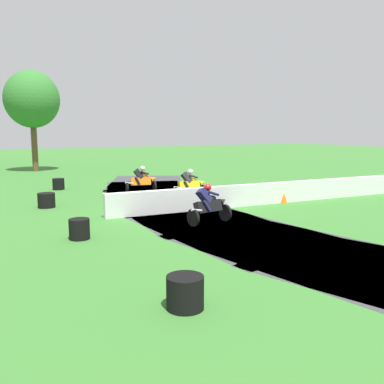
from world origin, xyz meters
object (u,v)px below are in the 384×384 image
object	(u,v)px
motorcycle_lead_orange	(142,180)
tire_stack_mid_a	(46,200)
tire_stack_near	(58,184)
motorcycle_chase_yellow	(190,184)
motorcycle_trailing_black	(209,204)
tire_stack_mid_b	(79,229)
traffic_cone	(284,198)
tire_stack_far	(185,292)

from	to	relation	value
motorcycle_lead_orange	tire_stack_mid_a	size ratio (longest dim) A/B	2.47
tire_stack_near	motorcycle_chase_yellow	bearing A→B (deg)	-48.40
motorcycle_chase_yellow	motorcycle_trailing_black	bearing A→B (deg)	-110.18
tire_stack_mid_a	tire_stack_mid_b	bearing A→B (deg)	-89.03
tire_stack_mid_a	tire_stack_mid_b	size ratio (longest dim) A/B	1.16
motorcycle_chase_yellow	traffic_cone	distance (m)	4.37
tire_stack_mid_b	motorcycle_chase_yellow	bearing A→B (deg)	39.06
tire_stack_near	tire_stack_far	distance (m)	16.42
motorcycle_chase_yellow	tire_stack_mid_b	xyz separation A→B (m)	(-6.27, -5.09, -0.34)
motorcycle_trailing_black	motorcycle_lead_orange	bearing A→B (deg)	87.10
tire_stack_near	tire_stack_mid_a	world-z (taller)	same
tire_stack_near	traffic_cone	world-z (taller)	tire_stack_near
tire_stack_mid_a	tire_stack_far	distance (m)	11.34
tire_stack_near	motorcycle_lead_orange	bearing A→B (deg)	-41.27
motorcycle_chase_yellow	tire_stack_far	xyz separation A→B (m)	(-5.66, -10.77, -0.34)
tire_stack_far	motorcycle_trailing_black	bearing A→B (deg)	56.54
motorcycle_lead_orange	tire_stack_mid_a	distance (m)	5.31
motorcycle_lead_orange	motorcycle_chase_yellow	bearing A→B (deg)	-60.11
motorcycle_trailing_black	traffic_cone	bearing A→B (deg)	20.31
motorcycle_trailing_black	tire_stack_near	xyz separation A→B (m)	(-3.18, 10.61, -0.33)
motorcycle_chase_yellow	tire_stack_far	distance (m)	12.17
tire_stack_mid_b	tire_stack_far	distance (m)	5.71
tire_stack_near	tire_stack_mid_a	size ratio (longest dim) A/B	0.89
tire_stack_mid_a	motorcycle_chase_yellow	bearing A→B (deg)	-4.95
tire_stack_mid_a	tire_stack_far	world-z (taller)	same
tire_stack_near	tire_stack_mid_b	world-z (taller)	same
motorcycle_lead_orange	tire_stack_mid_a	xyz separation A→B (m)	(-4.92, -1.96, -0.34)
motorcycle_chase_yellow	tire_stack_near	size ratio (longest dim) A/B	2.77
tire_stack_mid_b	tire_stack_near	bearing A→B (deg)	83.29
tire_stack_mid_a	traffic_cone	bearing A→B (deg)	-22.01
tire_stack_mid_a	tire_stack_mid_b	xyz separation A→B (m)	(0.10, -5.64, 0.00)
motorcycle_lead_orange	traffic_cone	xyz separation A→B (m)	(4.38, -5.72, -0.42)
motorcycle_chase_yellow	tire_stack_mid_b	world-z (taller)	motorcycle_chase_yellow
tire_stack_far	tire_stack_mid_a	bearing A→B (deg)	93.58
tire_stack_far	tire_stack_mid_b	bearing A→B (deg)	96.15
motorcycle_lead_orange	motorcycle_trailing_black	bearing A→B (deg)	-92.90
tire_stack_near	tire_stack_far	bearing A→B (deg)	-92.27
tire_stack_mid_b	traffic_cone	size ratio (longest dim) A/B	1.36
motorcycle_lead_orange	tire_stack_near	size ratio (longest dim) A/B	2.79
motorcycle_chase_yellow	tire_stack_far	size ratio (longest dim) A/B	2.52
tire_stack_far	traffic_cone	world-z (taller)	tire_stack_far
motorcycle_lead_orange	traffic_cone	world-z (taller)	motorcycle_lead_orange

